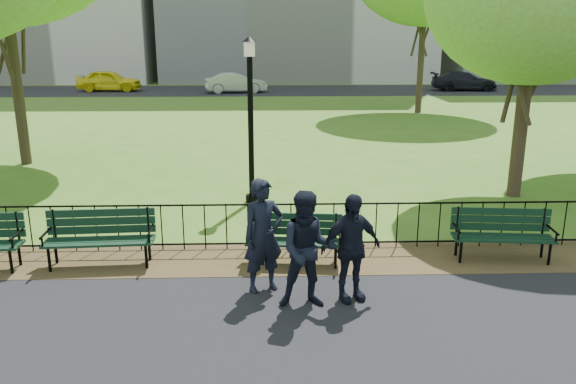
{
  "coord_description": "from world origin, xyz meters",
  "views": [
    {
      "loc": [
        -0.57,
        -7.92,
        3.85
      ],
      "look_at": [
        -0.27,
        1.5,
        1.25
      ],
      "focal_mm": 35.0,
      "sensor_mm": 36.0,
      "label": 1
    }
  ],
  "objects_px": {
    "park_bench_main": "(280,233)",
    "person_left": "(263,236)",
    "park_bench_left_a": "(100,232)",
    "sedan_silver": "(236,83)",
    "park_bench_right_a": "(502,229)",
    "person_mid": "(308,250)",
    "lamppost": "(251,115)",
    "sedan_dark": "(464,81)",
    "taxi": "(109,81)",
    "person_right": "(351,248)"
  },
  "relations": [
    {
      "from": "person_left",
      "to": "person_mid",
      "type": "height_order",
      "value": "person_left"
    },
    {
      "from": "person_mid",
      "to": "person_left",
      "type": "bearing_deg",
      "value": 138.25
    },
    {
      "from": "person_left",
      "to": "sedan_dark",
      "type": "xyz_separation_m",
      "value": [
        14.68,
        34.09,
        -0.2
      ]
    },
    {
      "from": "lamppost",
      "to": "taxi",
      "type": "relative_size",
      "value": 0.85
    },
    {
      "from": "park_bench_main",
      "to": "person_left",
      "type": "bearing_deg",
      "value": -99.01
    },
    {
      "from": "park_bench_right_a",
      "to": "person_left",
      "type": "xyz_separation_m",
      "value": [
        -4.23,
        -1.16,
        0.34
      ]
    },
    {
      "from": "lamppost",
      "to": "person_left",
      "type": "xyz_separation_m",
      "value": [
        0.34,
        -4.96,
        -1.21
      ]
    },
    {
      "from": "taxi",
      "to": "sedan_dark",
      "type": "distance_m",
      "value": 26.43
    },
    {
      "from": "person_mid",
      "to": "person_right",
      "type": "bearing_deg",
      "value": 16.09
    },
    {
      "from": "person_left",
      "to": "park_bench_right_a",
      "type": "bearing_deg",
      "value": -8.56
    },
    {
      "from": "park_bench_right_a",
      "to": "taxi",
      "type": "relative_size",
      "value": 0.39
    },
    {
      "from": "park_bench_main",
      "to": "sedan_silver",
      "type": "bearing_deg",
      "value": 100.43
    },
    {
      "from": "person_right",
      "to": "park_bench_left_a",
      "type": "bearing_deg",
      "value": 139.87
    },
    {
      "from": "person_mid",
      "to": "sedan_silver",
      "type": "height_order",
      "value": "person_mid"
    },
    {
      "from": "park_bench_left_a",
      "to": "person_left",
      "type": "relative_size",
      "value": 1.05
    },
    {
      "from": "person_left",
      "to": "person_mid",
      "type": "xyz_separation_m",
      "value": [
        0.65,
        -0.57,
        -0.02
      ]
    },
    {
      "from": "park_bench_right_a",
      "to": "person_mid",
      "type": "height_order",
      "value": "person_mid"
    },
    {
      "from": "taxi",
      "to": "sedan_silver",
      "type": "height_order",
      "value": "taxi"
    },
    {
      "from": "sedan_dark",
      "to": "park_bench_left_a",
      "type": "bearing_deg",
      "value": 156.65
    },
    {
      "from": "park_bench_main",
      "to": "lamppost",
      "type": "bearing_deg",
      "value": 104.73
    },
    {
      "from": "lamppost",
      "to": "taxi",
      "type": "xyz_separation_m",
      "value": [
        -11.41,
        29.43,
        -1.32
      ]
    },
    {
      "from": "park_bench_right_a",
      "to": "park_bench_left_a",
      "type": "bearing_deg",
      "value": -174.11
    },
    {
      "from": "park_bench_right_a",
      "to": "lamppost",
      "type": "bearing_deg",
      "value": 145.95
    },
    {
      "from": "park_bench_main",
      "to": "person_left",
      "type": "xyz_separation_m",
      "value": [
        -0.28,
        -1.07,
        0.33
      ]
    },
    {
      "from": "person_right",
      "to": "person_mid",
      "type": "bearing_deg",
      "value": 176.71
    },
    {
      "from": "sedan_dark",
      "to": "park_bench_main",
      "type": "bearing_deg",
      "value": 161.1
    },
    {
      "from": "park_bench_left_a",
      "to": "person_mid",
      "type": "distance_m",
      "value": 3.9
    },
    {
      "from": "lamppost",
      "to": "person_right",
      "type": "bearing_deg",
      "value": -72.95
    },
    {
      "from": "park_bench_right_a",
      "to": "person_mid",
      "type": "relative_size",
      "value": 1.02
    },
    {
      "from": "park_bench_right_a",
      "to": "sedan_silver",
      "type": "height_order",
      "value": "sedan_silver"
    },
    {
      "from": "park_bench_right_a",
      "to": "person_left",
      "type": "relative_size",
      "value": 1.0
    },
    {
      "from": "sedan_silver",
      "to": "sedan_dark",
      "type": "height_order",
      "value": "sedan_silver"
    },
    {
      "from": "lamppost",
      "to": "person_mid",
      "type": "height_order",
      "value": "lamppost"
    },
    {
      "from": "person_right",
      "to": "sedan_silver",
      "type": "bearing_deg",
      "value": 76.15
    },
    {
      "from": "park_bench_main",
      "to": "person_left",
      "type": "relative_size",
      "value": 0.96
    },
    {
      "from": "park_bench_main",
      "to": "lamppost",
      "type": "relative_size",
      "value": 0.44
    },
    {
      "from": "park_bench_left_a",
      "to": "park_bench_right_a",
      "type": "bearing_deg",
      "value": -3.27
    },
    {
      "from": "person_mid",
      "to": "sedan_dark",
      "type": "bearing_deg",
      "value": 67.26
    },
    {
      "from": "park_bench_main",
      "to": "sedan_dark",
      "type": "relative_size",
      "value": 0.36
    },
    {
      "from": "person_left",
      "to": "sedan_dark",
      "type": "relative_size",
      "value": 0.37
    },
    {
      "from": "park_bench_left_a",
      "to": "sedan_dark",
      "type": "distance_m",
      "value": 37.32
    },
    {
      "from": "sedan_silver",
      "to": "person_left",
      "type": "bearing_deg",
      "value": 174.86
    },
    {
      "from": "park_bench_main",
      "to": "sedan_silver",
      "type": "height_order",
      "value": "sedan_silver"
    },
    {
      "from": "park_bench_left_a",
      "to": "sedan_dark",
      "type": "relative_size",
      "value": 0.39
    },
    {
      "from": "park_bench_left_a",
      "to": "taxi",
      "type": "distance_m",
      "value": 34.42
    },
    {
      "from": "park_bench_main",
      "to": "taxi",
      "type": "bearing_deg",
      "value": 115.59
    },
    {
      "from": "taxi",
      "to": "park_bench_right_a",
      "type": "bearing_deg",
      "value": -152.97
    },
    {
      "from": "person_left",
      "to": "person_mid",
      "type": "distance_m",
      "value": 0.86
    },
    {
      "from": "park_bench_main",
      "to": "park_bench_right_a",
      "type": "relative_size",
      "value": 0.96
    },
    {
      "from": "person_right",
      "to": "sedan_silver",
      "type": "height_order",
      "value": "person_right"
    }
  ]
}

